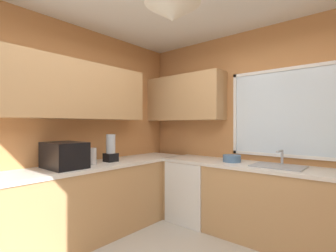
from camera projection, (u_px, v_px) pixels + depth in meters
name	position (u px, v px, depth m)	size (l,w,h in m)	color
room_shell	(173.00, 85.00, 2.45)	(3.65, 3.74, 2.73)	#C6844C
counter_run_left	(75.00, 205.00, 2.84)	(0.65, 3.35, 0.89)	tan
counter_run_back	(266.00, 203.00, 2.91)	(2.74, 0.65, 0.89)	tan
dishwasher	(194.00, 191.00, 3.54)	(0.60, 0.60, 0.85)	white
microwave	(64.00, 155.00, 2.74)	(0.48, 0.36, 0.29)	black
kettle	(92.00, 156.00, 2.98)	(0.11, 0.11, 0.20)	#B7B7BC
sink_assembly	(278.00, 166.00, 2.83)	(0.56, 0.40, 0.19)	#9EA0A5
bowl	(232.00, 158.00, 3.19)	(0.23, 0.23, 0.09)	#4C7099
blender_appliance	(111.00, 149.00, 3.22)	(0.15, 0.15, 0.36)	black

